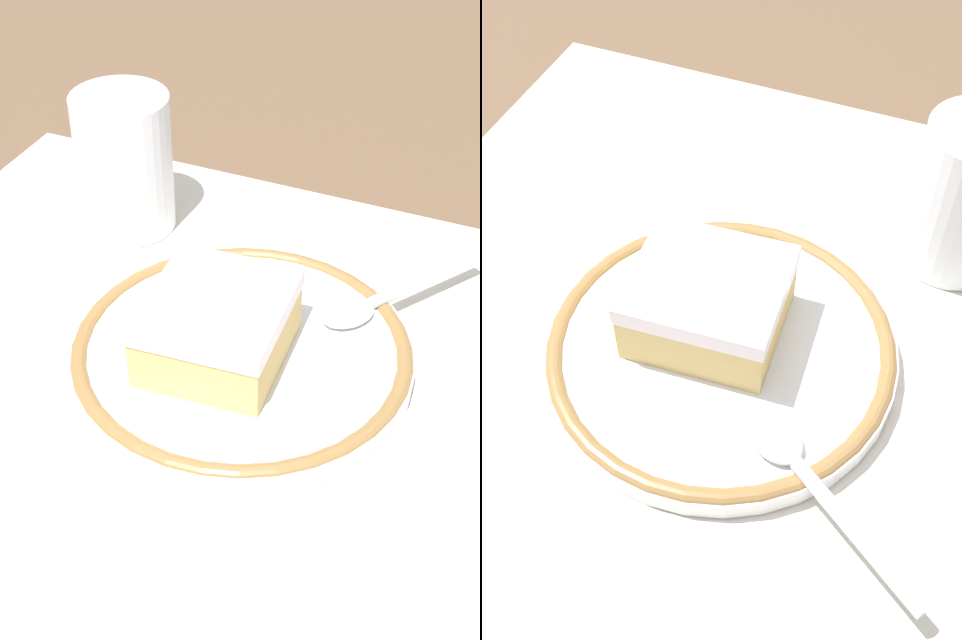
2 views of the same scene
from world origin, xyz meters
The scene contains 6 objects.
ground_plane centered at (0.00, 0.00, 0.00)m, with size 2.40×2.40×0.00m, color brown.
placemat centered at (0.00, 0.00, 0.00)m, with size 0.52×0.44×0.00m, color beige.
plate centered at (0.00, -0.02, 0.01)m, with size 0.20×0.20×0.02m.
cake_slice centered at (0.01, -0.01, 0.03)m, with size 0.08×0.09×0.04m.
spoon centered at (-0.06, -0.09, 0.02)m, with size 0.08×0.11×0.01m.
cup centered at (0.13, -0.13, 0.04)m, with size 0.07×0.07×0.10m.
Camera 1 is at (-0.16, 0.34, 0.36)m, focal length 50.98 mm.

